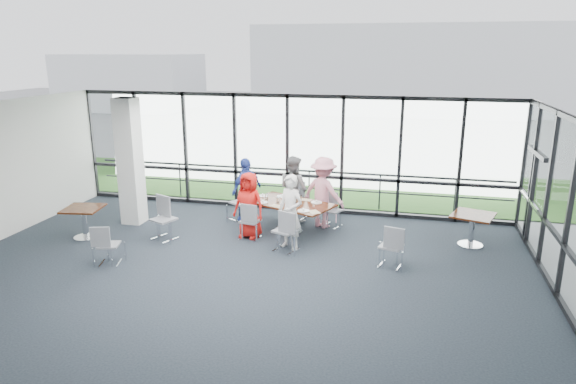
% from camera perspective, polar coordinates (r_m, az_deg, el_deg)
% --- Properties ---
extents(floor, '(12.00, 10.00, 0.02)m').
position_cam_1_polar(floor, '(9.96, -6.95, -10.39)').
color(floor, black).
rests_on(floor, ground).
extents(ceiling, '(12.00, 10.00, 0.04)m').
position_cam_1_polar(ceiling, '(9.03, -7.61, 8.25)').
color(ceiling, silver).
rests_on(ceiling, ground).
extents(wall_front, '(12.00, 0.10, 3.20)m').
position_cam_1_polar(wall_front, '(5.40, -27.06, -16.65)').
color(wall_front, silver).
rests_on(wall_front, ground).
extents(curtain_wall_back, '(12.00, 0.10, 3.20)m').
position_cam_1_polar(curtain_wall_back, '(14.01, -0.06, 4.32)').
color(curtain_wall_back, white).
rests_on(curtain_wall_back, ground).
extents(exit_door, '(0.12, 1.60, 2.10)m').
position_cam_1_polar(exit_door, '(12.85, 25.47, -0.78)').
color(exit_door, black).
rests_on(exit_door, ground).
extents(structural_column, '(0.50, 0.50, 3.20)m').
position_cam_1_polar(structural_column, '(13.53, -17.14, 3.22)').
color(structural_column, white).
rests_on(structural_column, ground).
extents(apron, '(80.00, 70.00, 0.02)m').
position_cam_1_polar(apron, '(19.14, 3.46, 2.39)').
color(apron, gray).
rests_on(apron, ground).
extents(grass_strip, '(80.00, 5.00, 0.01)m').
position_cam_1_polar(grass_strip, '(17.23, 2.28, 1.02)').
color(grass_strip, '#285A1D').
rests_on(grass_strip, ground).
extents(hangar_main, '(24.00, 10.00, 6.00)m').
position_cam_1_polar(hangar_main, '(40.39, 15.01, 13.14)').
color(hangar_main, white).
rests_on(hangar_main, ground).
extents(hangar_aux, '(10.00, 6.00, 4.00)m').
position_cam_1_polar(hangar_aux, '(42.17, -17.10, 11.71)').
color(hangar_aux, white).
rests_on(hangar_aux, ground).
extents(guard_rail, '(12.00, 0.06, 0.06)m').
position_cam_1_polar(guard_rail, '(14.83, 0.48, 0.59)').
color(guard_rail, '#2D2D33').
rests_on(guard_rail, ground).
extents(main_table, '(2.29, 1.80, 0.75)m').
position_cam_1_polar(main_table, '(12.45, 0.32, -1.71)').
color(main_table, black).
rests_on(main_table, ground).
extents(side_table_left, '(0.96, 0.96, 0.75)m').
position_cam_1_polar(side_table_left, '(12.99, -21.79, -2.14)').
color(side_table_left, black).
rests_on(side_table_left, ground).
extents(side_table_right, '(1.10, 1.10, 0.75)m').
position_cam_1_polar(side_table_right, '(12.32, 19.84, -2.85)').
color(side_table_right, black).
rests_on(side_table_right, ground).
extents(diner_near_left, '(0.86, 0.66, 1.58)m').
position_cam_1_polar(diner_near_left, '(12.12, -4.34, -1.46)').
color(diner_near_left, red).
rests_on(diner_near_left, ground).
extents(diner_near_right, '(0.75, 0.66, 1.69)m').
position_cam_1_polar(diner_near_right, '(11.39, 0.27, -2.24)').
color(diner_near_right, white).
rests_on(diner_near_right, ground).
extents(diner_far_left, '(0.98, 0.91, 1.71)m').
position_cam_1_polar(diner_far_left, '(13.28, 0.62, 0.40)').
color(diner_far_left, gray).
rests_on(diner_far_left, ground).
extents(diner_far_right, '(1.30, 1.02, 1.79)m').
position_cam_1_polar(diner_far_right, '(12.80, 3.94, -0.04)').
color(diner_far_right, pink).
rests_on(diner_far_right, ground).
extents(diner_end, '(0.93, 1.11, 1.67)m').
position_cam_1_polar(diner_end, '(13.30, -4.61, 0.27)').
color(diner_end, '#2C43A1').
rests_on(diner_end, ground).
extents(chair_main_nl, '(0.49, 0.49, 0.87)m').
position_cam_1_polar(chair_main_nl, '(12.12, -4.20, -3.22)').
color(chair_main_nl, gray).
rests_on(chair_main_nl, ground).
extents(chair_main_nr, '(0.60, 0.60, 0.95)m').
position_cam_1_polar(chair_main_nr, '(11.33, -0.27, -4.34)').
color(chair_main_nr, gray).
rests_on(chair_main_nr, ground).
extents(chair_main_fl, '(0.56, 0.56, 0.92)m').
position_cam_1_polar(chair_main_fl, '(13.59, 1.13, -0.99)').
color(chair_main_fl, gray).
rests_on(chair_main_fl, ground).
extents(chair_main_fr, '(0.53, 0.53, 0.84)m').
position_cam_1_polar(chair_main_fr, '(12.95, 4.95, -2.07)').
color(chair_main_fr, gray).
rests_on(chair_main_fr, ground).
extents(chair_main_end, '(0.65, 0.65, 0.96)m').
position_cam_1_polar(chair_main_end, '(13.44, -5.27, -1.15)').
color(chair_main_end, gray).
rests_on(chair_main_end, ground).
extents(chair_spare_la, '(0.52, 0.52, 0.85)m').
position_cam_1_polar(chair_spare_la, '(11.30, -19.30, -5.56)').
color(chair_spare_la, gray).
rests_on(chair_spare_la, ground).
extents(chair_spare_lb, '(0.64, 0.64, 0.99)m').
position_cam_1_polar(chair_spare_lb, '(12.35, -13.65, -2.98)').
color(chair_spare_lb, gray).
rests_on(chair_spare_lb, ground).
extents(chair_spare_r, '(0.54, 0.54, 0.90)m').
position_cam_1_polar(chair_spare_r, '(10.75, 11.39, -5.93)').
color(chair_spare_r, gray).
rests_on(chair_spare_r, ground).
extents(plate_nl, '(0.24, 0.24, 0.01)m').
position_cam_1_polar(plate_nl, '(12.43, -2.83, -1.16)').
color(plate_nl, white).
rests_on(plate_nl, main_table).
extents(plate_nr, '(0.28, 0.28, 0.01)m').
position_cam_1_polar(plate_nr, '(11.78, 1.72, -2.09)').
color(plate_nr, white).
rests_on(plate_nr, main_table).
extents(plate_fl, '(0.28, 0.28, 0.01)m').
position_cam_1_polar(plate_fl, '(12.93, -0.60, -0.48)').
color(plate_fl, white).
rests_on(plate_fl, main_table).
extents(plate_fr, '(0.27, 0.27, 0.01)m').
position_cam_1_polar(plate_fr, '(12.44, 3.18, -1.15)').
color(plate_fr, white).
rests_on(plate_fr, main_table).
extents(plate_end, '(0.25, 0.25, 0.01)m').
position_cam_1_polar(plate_end, '(12.98, -2.82, -0.43)').
color(plate_end, white).
rests_on(plate_end, main_table).
extents(tumbler_a, '(0.07, 0.07, 0.14)m').
position_cam_1_polar(tumbler_a, '(12.39, -1.13, -0.92)').
color(tumbler_a, white).
rests_on(tumbler_a, main_table).
extents(tumbler_b, '(0.07, 0.07, 0.14)m').
position_cam_1_polar(tumbler_b, '(12.11, 0.79, -1.29)').
color(tumbler_b, white).
rests_on(tumbler_b, main_table).
extents(tumbler_c, '(0.07, 0.07, 0.14)m').
position_cam_1_polar(tumbler_c, '(12.55, 1.38, -0.68)').
color(tumbler_c, white).
rests_on(tumbler_c, main_table).
extents(tumbler_d, '(0.07, 0.07, 0.14)m').
position_cam_1_polar(tumbler_d, '(12.68, -2.41, -0.51)').
color(tumbler_d, white).
rests_on(tumbler_d, main_table).
extents(menu_a, '(0.34, 0.30, 0.00)m').
position_cam_1_polar(menu_a, '(12.16, -1.30, -1.55)').
color(menu_a, white).
rests_on(menu_a, main_table).
extents(menu_b, '(0.35, 0.38, 0.00)m').
position_cam_1_polar(menu_b, '(11.73, 2.92, -2.22)').
color(menu_b, white).
rests_on(menu_b, main_table).
extents(menu_c, '(0.30, 0.21, 0.00)m').
position_cam_1_polar(menu_c, '(12.66, 1.98, -0.87)').
color(menu_c, white).
rests_on(menu_c, main_table).
extents(condiment_caddy, '(0.10, 0.07, 0.04)m').
position_cam_1_polar(condiment_caddy, '(12.44, 0.44, -1.07)').
color(condiment_caddy, black).
rests_on(condiment_caddy, main_table).
extents(ketchup_bottle, '(0.06, 0.06, 0.18)m').
position_cam_1_polar(ketchup_bottle, '(12.43, 0.65, -0.75)').
color(ketchup_bottle, maroon).
rests_on(ketchup_bottle, main_table).
extents(green_bottle, '(0.05, 0.05, 0.20)m').
position_cam_1_polar(green_bottle, '(12.36, 0.79, -0.79)').
color(green_bottle, '#1F7832').
rests_on(green_bottle, main_table).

